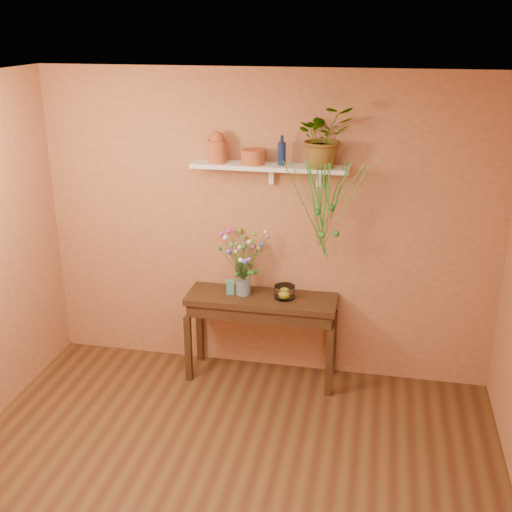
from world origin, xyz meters
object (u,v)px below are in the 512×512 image
Objects in this scene: spider_plant at (324,136)px; sideboard at (262,308)px; blue_bottle at (282,153)px; terracotta_jug at (217,148)px; glass_vase at (243,281)px; bouquet at (243,250)px; glass_bowl at (285,292)px.

sideboard is at bearing -168.72° from spider_plant.
spider_plant reaches higher than blue_bottle.
terracotta_jug reaches higher than glass_vase.
blue_bottle is at bearing 11.88° from bouquet.
glass_bowl is (0.20, 0.01, 0.17)m from sideboard.
blue_bottle is 1.33× the size of glass_bowl.
bouquet is (0.23, -0.06, -0.87)m from terracotta_jug.
spider_plant reaches higher than glass_bowl.
sideboard is 7.20× the size of glass_bowl.
blue_bottle reaches higher than bouquet.
bouquet is at bearing 167.02° from sideboard.
blue_bottle is at bearing 121.69° from glass_bowl.
glass_bowl is (0.06, -0.09, -1.19)m from blue_bottle.
blue_bottle reaches higher than glass_vase.
spider_plant is (0.88, 0.00, 0.12)m from terracotta_jug.
terracotta_jug reaches higher than glass_bowl.
glass_bowl is (0.37, -0.03, -0.35)m from bouquet.
glass_vase is 1.54× the size of glass_bowl.
sideboard is 5.07× the size of terracotta_jug.
glass_vase is at bearing -173.22° from spider_plant.
spider_plant reaches higher than terracotta_jug.
bouquet is 0.51m from glass_bowl.
bouquet reaches higher than sideboard.
glass_bowl is at bearing -163.31° from spider_plant.
blue_bottle is at bearing 35.94° from sideboard.
terracotta_jug is 0.88m from spider_plant.
terracotta_jug is 0.57× the size of bouquet.
glass_vase is at bearing 178.90° from glass_bowl.
glass_bowl is at bearing -58.31° from blue_bottle.
blue_bottle is at bearing 15.29° from glass_vase.
glass_bowl is at bearing -1.10° from glass_vase.
terracotta_jug is 0.92× the size of glass_vase.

